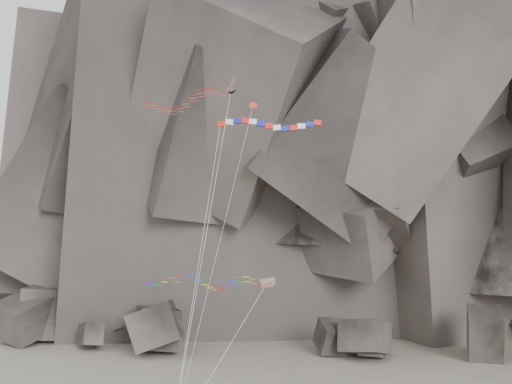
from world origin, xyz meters
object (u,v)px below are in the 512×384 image
(banner_kite, at_px, (268,126))
(pennant_kite, at_px, (238,167))
(parafoil_kite, at_px, (199,281))
(delta_kite, at_px, (180,101))

(banner_kite, bearing_deg, pennant_kite, -123.72)
(parafoil_kite, height_order, pennant_kite, pennant_kite)
(banner_kite, distance_m, parafoil_kite, 14.48)
(delta_kite, bearing_deg, parafoil_kite, -44.49)
(delta_kite, distance_m, parafoil_kite, 16.00)
(delta_kite, distance_m, banner_kite, 8.09)
(banner_kite, bearing_deg, parafoil_kite, -155.25)
(parafoil_kite, bearing_deg, delta_kite, 122.86)
(delta_kite, relative_size, banner_kite, 1.14)
(banner_kite, bearing_deg, delta_kite, 165.91)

